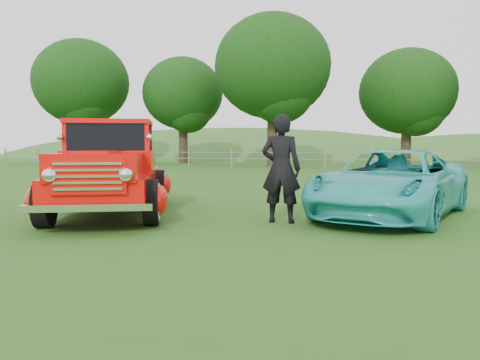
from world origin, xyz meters
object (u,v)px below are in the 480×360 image
(tree_near_west, at_px, (273,67))
(teal_sedan, at_px, (392,183))
(tree_far_west, at_px, (81,83))
(red_pickup, at_px, (112,172))
(tree_mid_west, at_px, (183,94))
(tree_near_east, at_px, (407,92))
(man, at_px, (281,169))

(tree_near_west, bearing_deg, teal_sedan, -72.14)
(tree_far_west, distance_m, tree_near_west, 16.03)
(red_pickup, bearing_deg, tree_near_west, 71.30)
(tree_mid_west, height_order, tree_near_east, tree_mid_west)
(tree_near_west, distance_m, teal_sedan, 24.87)
(tree_mid_west, xyz_separation_m, teal_sedan, (15.39, -25.93, -4.93))
(tree_far_west, bearing_deg, tree_near_west, -3.58)
(teal_sedan, bearing_deg, tree_mid_west, 137.39)
(tree_mid_west, height_order, red_pickup, tree_mid_west)
(tree_mid_west, bearing_deg, tree_far_west, -165.96)
(tree_near_west, distance_m, tree_near_east, 9.97)
(man, bearing_deg, red_pickup, -4.15)
(teal_sedan, bearing_deg, red_pickup, -151.36)
(tree_near_west, bearing_deg, tree_near_east, 23.96)
(tree_near_west, xyz_separation_m, tree_near_east, (9.00, 4.00, -1.55))
(tree_near_west, bearing_deg, tree_mid_west, 159.44)
(tree_near_east, bearing_deg, teal_sedan, -93.43)
(tree_near_east, height_order, red_pickup, tree_near_east)
(tree_mid_west, xyz_separation_m, red_pickup, (10.25, -27.01, -4.75))
(tree_far_west, height_order, teal_sedan, tree_far_west)
(tree_near_east, distance_m, teal_sedan, 27.37)
(tree_far_west, distance_m, teal_sedan, 33.97)
(tree_far_west, distance_m, red_pickup, 31.48)
(tree_mid_west, xyz_separation_m, tree_near_east, (17.00, 1.00, -0.30))
(tree_far_west, distance_m, man, 33.61)
(tree_mid_west, relative_size, red_pickup, 1.61)
(tree_near_west, relative_size, tree_near_east, 1.25)
(red_pickup, bearing_deg, tree_far_west, 102.07)
(red_pickup, bearing_deg, teal_sedan, -12.09)
(tree_far_west, bearing_deg, tree_near_east, 6.84)
(tree_near_west, height_order, red_pickup, tree_near_west)
(tree_near_west, height_order, man, tree_near_west)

